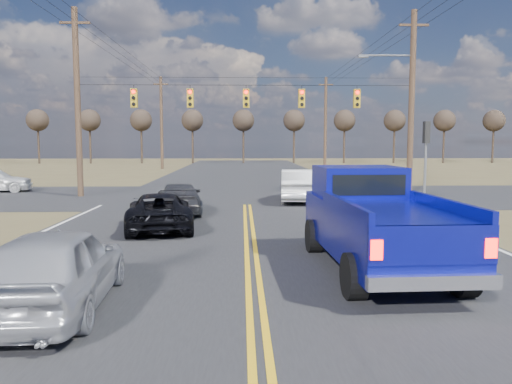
{
  "coord_description": "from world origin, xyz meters",
  "views": [
    {
      "loc": [
        -0.25,
        -9.19,
        2.97
      ],
      "look_at": [
        0.17,
        5.4,
        1.5
      ],
      "focal_mm": 35.0,
      "sensor_mm": 36.0,
      "label": 1
    }
  ],
  "objects_px": {
    "black_suv": "(159,211)",
    "white_car_queue": "(299,185)",
    "pickup_truck": "(374,221)",
    "silver_suv": "(56,268)",
    "dgrey_car_queue": "(179,199)"
  },
  "relations": [
    {
      "from": "silver_suv",
      "to": "black_suv",
      "type": "distance_m",
      "value": 8.11
    },
    {
      "from": "dgrey_car_queue",
      "to": "silver_suv",
      "type": "bearing_deg",
      "value": 78.39
    },
    {
      "from": "pickup_truck",
      "to": "silver_suv",
      "type": "distance_m",
      "value": 6.92
    },
    {
      "from": "silver_suv",
      "to": "black_suv",
      "type": "relative_size",
      "value": 0.99
    },
    {
      "from": "pickup_truck",
      "to": "dgrey_car_queue",
      "type": "distance_m",
      "value": 10.8
    },
    {
      "from": "black_suv",
      "to": "white_car_queue",
      "type": "xyz_separation_m",
      "value": [
        5.64,
        7.88,
        0.18
      ]
    },
    {
      "from": "black_suv",
      "to": "silver_suv",
      "type": "bearing_deg",
      "value": 77.42
    },
    {
      "from": "black_suv",
      "to": "pickup_truck",
      "type": "bearing_deg",
      "value": 128.3
    },
    {
      "from": "silver_suv",
      "to": "white_car_queue",
      "type": "xyz_separation_m",
      "value": [
        6.13,
        15.98,
        0.05
      ]
    },
    {
      "from": "pickup_truck",
      "to": "black_suv",
      "type": "xyz_separation_m",
      "value": [
        -5.88,
        5.4,
        -0.5
      ]
    },
    {
      "from": "white_car_queue",
      "to": "dgrey_car_queue",
      "type": "distance_m",
      "value": 6.81
    },
    {
      "from": "pickup_truck",
      "to": "white_car_queue",
      "type": "bearing_deg",
      "value": 88.56
    },
    {
      "from": "white_car_queue",
      "to": "black_suv",
      "type": "bearing_deg",
      "value": 59.38
    },
    {
      "from": "pickup_truck",
      "to": "dgrey_car_queue",
      "type": "xyz_separation_m",
      "value": [
        -5.68,
        9.18,
        -0.51
      ]
    },
    {
      "from": "black_suv",
      "to": "white_car_queue",
      "type": "bearing_deg",
      "value": -134.73
    }
  ]
}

